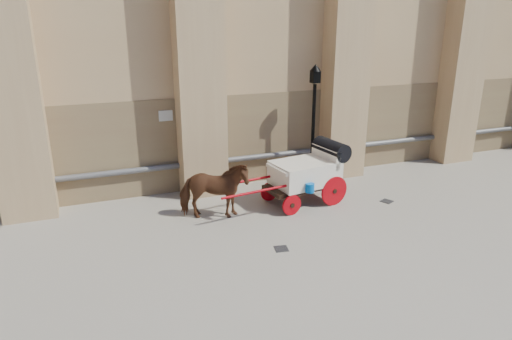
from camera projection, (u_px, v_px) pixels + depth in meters
name	position (u px, v px, depth m)	size (l,w,h in m)	color
ground	(278.00, 235.00, 11.76)	(90.00, 90.00, 0.00)	gray
horse	(214.00, 191.00, 12.48)	(0.88, 1.92, 1.62)	brown
carriage	(309.00, 171.00, 13.59)	(4.27, 1.66, 1.82)	black
street_lamp	(313.00, 122.00, 14.76)	(0.37, 0.37, 3.95)	black
drain_grate_near	(281.00, 249.00, 11.03)	(0.32, 0.32, 0.01)	black
drain_grate_far	(387.00, 201.00, 13.88)	(0.32, 0.32, 0.01)	black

